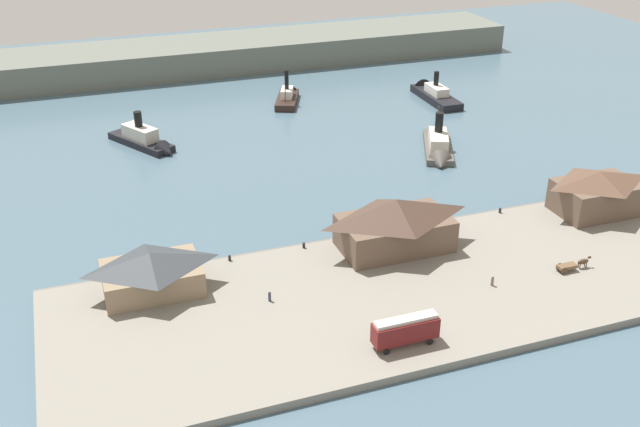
{
  "coord_description": "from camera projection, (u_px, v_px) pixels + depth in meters",
  "views": [
    {
      "loc": [
        -46.36,
        -106.43,
        61.67
      ],
      "look_at": [
        -6.47,
        4.31,
        2.0
      ],
      "focal_mm": 41.69,
      "sensor_mm": 36.0,
      "label": 1
    }
  ],
  "objects": [
    {
      "name": "ferry_near_quay",
      "position": [
        146.0,
        141.0,
        164.75
      ],
      "size": [
        13.81,
        19.33,
        9.4
      ],
      "color": "black",
      "rests_on": "ground"
    },
    {
      "name": "mooring_post_center_east",
      "position": [
        304.0,
        245.0,
        122.34
      ],
      "size": [
        0.44,
        0.44,
        0.9
      ],
      "primitive_type": "cylinder",
      "color": "black",
      "rests_on": "quay_promenade"
    },
    {
      "name": "ferry_moored_west",
      "position": [
        439.0,
        148.0,
        161.23
      ],
      "size": [
        13.52,
        21.05,
        10.15
      ],
      "color": "#514C47",
      "rests_on": "ground"
    },
    {
      "name": "mooring_post_east",
      "position": [
        500.0,
        211.0,
        133.8
      ],
      "size": [
        0.44,
        0.44,
        0.9
      ],
      "primitive_type": "cylinder",
      "color": "black",
      "rests_on": "quay_promenade"
    },
    {
      "name": "ground_plane",
      "position": [
        363.0,
        228.0,
        131.21
      ],
      "size": [
        320.0,
        320.0,
        0.0
      ],
      "primitive_type": "plane",
      "color": "#476070"
    },
    {
      "name": "pedestrian_walking_east",
      "position": [
        270.0,
        296.0,
        108.15
      ],
      "size": [
        0.42,
        0.42,
        1.7
      ],
      "color": "#33384C",
      "rests_on": "quay_promenade"
    },
    {
      "name": "quay_promenade",
      "position": [
        419.0,
        289.0,
        112.47
      ],
      "size": [
        110.0,
        36.0,
        1.2
      ],
      "primitive_type": "cube",
      "color": "gray",
      "rests_on": "ground"
    },
    {
      "name": "seawall_edge",
      "position": [
        371.0,
        235.0,
        127.96
      ],
      "size": [
        110.0,
        0.8,
        1.0
      ],
      "primitive_type": "cube",
      "color": "#666159",
      "rests_on": "ground"
    },
    {
      "name": "pedestrian_walking_west",
      "position": [
        492.0,
        281.0,
        111.89
      ],
      "size": [
        0.42,
        0.42,
        1.71
      ],
      "color": "#6B5B4C",
      "rests_on": "quay_promenade"
    },
    {
      "name": "ferry_approaching_east",
      "position": [
        432.0,
        93.0,
        196.32
      ],
      "size": [
        6.1,
        21.31,
        9.32
      ],
      "color": "black",
      "rests_on": "ground"
    },
    {
      "name": "ferry_shed_central_terminal",
      "position": [
        395.0,
        223.0,
        120.68
      ],
      "size": [
        18.3,
        10.68,
        8.81
      ],
      "color": "brown",
      "rests_on": "quay_promenade"
    },
    {
      "name": "ferry_shed_west_terminal",
      "position": [
        151.0,
        271.0,
        109.68
      ],
      "size": [
        14.56,
        10.14,
        6.36
      ],
      "color": "#847056",
      "rests_on": "quay_promenade"
    },
    {
      "name": "ferry_shed_east_terminal",
      "position": [
        597.0,
        192.0,
        132.66
      ],
      "size": [
        14.5,
        10.04,
        7.85
      ],
      "color": "brown",
      "rests_on": "quay_promenade"
    },
    {
      "name": "far_headland",
      "position": [
        221.0,
        54.0,
        221.7
      ],
      "size": [
        180.0,
        24.0,
        8.0
      ],
      "primitive_type": "cube",
      "color": "#60665B",
      "rests_on": "ground"
    },
    {
      "name": "street_tram",
      "position": [
        405.0,
        329.0,
        98.04
      ],
      "size": [
        9.09,
        2.55,
        4.26
      ],
      "color": "maroon",
      "rests_on": "quay_promenade"
    },
    {
      "name": "ferry_outer_harbor",
      "position": [
        288.0,
        96.0,
        193.84
      ],
      "size": [
        10.48,
        16.25,
        10.25
      ],
      "color": "black",
      "rests_on": "ground"
    },
    {
      "name": "mooring_post_center_west",
      "position": [
        230.0,
        258.0,
        118.64
      ],
      "size": [
        0.44,
        0.44,
        0.9
      ],
      "primitive_type": "cylinder",
      "color": "black",
      "rests_on": "quay_promenade"
    },
    {
      "name": "horse_cart",
      "position": [
        573.0,
        265.0,
        115.91
      ],
      "size": [
        5.94,
        1.46,
        1.87
      ],
      "color": "brown",
      "rests_on": "quay_promenade"
    }
  ]
}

